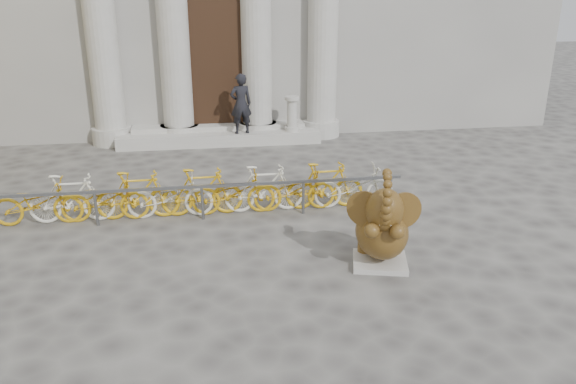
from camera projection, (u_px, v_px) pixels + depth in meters
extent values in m
plane|color=#474442|center=(246.00, 305.00, 8.27)|extent=(80.00, 80.00, 0.00)
cube|color=black|center=(216.00, 63.00, 16.71)|extent=(2.40, 0.16, 4.00)
cylinder|color=#A8A59E|center=(98.00, 4.00, 15.56)|extent=(0.90, 0.90, 8.00)
cylinder|color=#A8A59E|center=(171.00, 4.00, 15.85)|extent=(0.90, 0.90, 8.00)
cylinder|color=#A8A59E|center=(256.00, 3.00, 16.19)|extent=(0.90, 0.90, 8.00)
cylinder|color=#A8A59E|center=(323.00, 3.00, 16.48)|extent=(0.90, 0.90, 8.00)
cube|color=#A8A59E|center=(220.00, 137.00, 16.95)|extent=(6.00, 1.20, 0.36)
cube|color=#A8A59E|center=(380.00, 262.00, 9.47)|extent=(1.07, 1.00, 0.09)
ellipsoid|color=black|center=(380.00, 240.00, 9.55)|extent=(0.91, 0.88, 0.57)
ellipsoid|color=black|center=(382.00, 231.00, 9.30)|extent=(1.10, 1.25, 0.93)
cylinder|color=black|center=(365.00, 245.00, 9.73)|extent=(0.33, 0.33, 0.23)
cylinder|color=black|center=(393.00, 246.00, 9.69)|extent=(0.33, 0.33, 0.23)
cylinder|color=black|center=(371.00, 229.00, 8.92)|extent=(0.34, 0.57, 0.36)
cylinder|color=black|center=(396.00, 230.00, 8.88)|extent=(0.34, 0.57, 0.36)
ellipsoid|color=black|center=(385.00, 210.00, 8.83)|extent=(0.73, 0.71, 0.71)
cylinder|color=black|center=(365.00, 209.00, 8.97)|extent=(0.54, 0.36, 0.61)
cylinder|color=black|center=(403.00, 210.00, 8.91)|extent=(0.61, 0.08, 0.61)
cone|color=beige|center=(378.00, 223.00, 8.72)|extent=(0.06, 0.20, 0.10)
cone|color=beige|center=(392.00, 223.00, 8.70)|extent=(0.16, 0.21, 0.10)
cube|color=slate|center=(202.00, 187.00, 11.11)|extent=(8.22, 0.06, 0.06)
cylinder|color=slate|center=(96.00, 209.00, 10.93)|extent=(0.06, 0.06, 0.70)
cylinder|color=slate|center=(202.00, 203.00, 11.23)|extent=(0.06, 0.06, 0.70)
cylinder|color=slate|center=(303.00, 198.00, 11.53)|extent=(0.06, 0.06, 0.70)
cylinder|color=slate|center=(390.00, 193.00, 11.79)|extent=(0.06, 0.06, 0.70)
imported|color=gold|center=(37.00, 200.00, 10.95)|extent=(1.70, 0.50, 1.00)
imported|color=silver|center=(71.00, 199.00, 11.04)|extent=(1.66, 0.47, 1.00)
imported|color=gold|center=(105.00, 197.00, 11.13)|extent=(1.70, 0.50, 1.00)
imported|color=gold|center=(138.00, 195.00, 11.23)|extent=(1.66, 0.47, 1.00)
imported|color=silver|center=(170.00, 193.00, 11.32)|extent=(1.70, 0.50, 1.00)
imported|color=gold|center=(202.00, 192.00, 11.41)|extent=(1.66, 0.47, 1.00)
imported|color=gold|center=(233.00, 190.00, 11.50)|extent=(1.70, 0.50, 1.00)
imported|color=silver|center=(264.00, 189.00, 11.59)|extent=(1.66, 0.47, 1.00)
imported|color=gold|center=(295.00, 187.00, 11.69)|extent=(1.70, 0.50, 1.00)
imported|color=gold|center=(324.00, 185.00, 11.78)|extent=(1.66, 0.47, 1.00)
imported|color=silver|center=(354.00, 184.00, 11.87)|extent=(1.70, 0.50, 1.00)
imported|color=black|center=(241.00, 104.00, 16.35)|extent=(0.70, 0.53, 1.75)
cylinder|color=#A8A59E|center=(292.00, 129.00, 16.90)|extent=(0.43, 0.43, 0.13)
cylinder|color=#A8A59E|center=(292.00, 115.00, 16.75)|extent=(0.30, 0.30, 0.96)
cylinder|color=#A8A59E|center=(292.00, 98.00, 16.58)|extent=(0.43, 0.43, 0.11)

